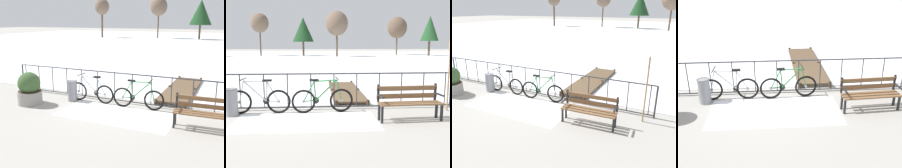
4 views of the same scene
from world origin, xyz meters
TOP-DOWN VIEW (x-y plane):
  - ground_plane at (0.00, 0.00)m, footprint 160.00×160.00m
  - frozen_pond at (0.00, 28.40)m, footprint 80.00×56.00m
  - snow_patch at (0.23, -1.20)m, footprint 3.54×1.67m
  - railing_fence at (0.00, 0.00)m, footprint 9.06×0.06m
  - bicycle_near_railing at (-1.06, -0.34)m, footprint 1.71×0.52m
  - bicycle_second at (0.66, -0.34)m, footprint 1.71×0.52m
  - park_bench at (2.82, -1.19)m, footprint 1.62×0.57m
  - planter_with_shrub at (-2.90, -1.42)m, footprint 0.83×0.83m
  - trash_bin at (-1.76, -0.50)m, footprint 0.35×0.35m
  - wooden_dock at (1.56, 2.40)m, footprint 1.10×4.30m
  - tree_far_west at (-1.69, 33.48)m, footprint 3.19×3.19m
  - tree_east_mid at (-17.03, 31.82)m, footprint 2.34×2.34m
  - tree_far_east at (-8.15, 33.99)m, footprint 2.63×2.63m

SIDE VIEW (x-z plane):
  - ground_plane at x=0.00m, z-range 0.00..0.00m
  - snow_patch at x=0.23m, z-range 0.00..0.01m
  - frozen_pond at x=0.00m, z-range 0.00..0.03m
  - wooden_dock at x=1.56m, z-range 0.02..0.22m
  - bicycle_near_railing at x=-1.06m, z-range -0.12..0.86m
  - bicycle_second at x=0.66m, z-range -0.12..0.86m
  - trash_bin at x=-1.76m, z-range 0.01..0.74m
  - park_bench at x=2.82m, z-range 0.07..0.96m
  - planter_with_shrub at x=-2.90m, z-range -0.03..1.08m
  - railing_fence at x=0.00m, z-range 0.02..1.09m
  - tree_far_west at x=-1.69m, z-range 1.05..6.78m
  - tree_east_mid at x=-17.03m, z-range 1.75..7.99m
  - tree_far_east at x=-8.15m, z-range 1.71..8.07m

